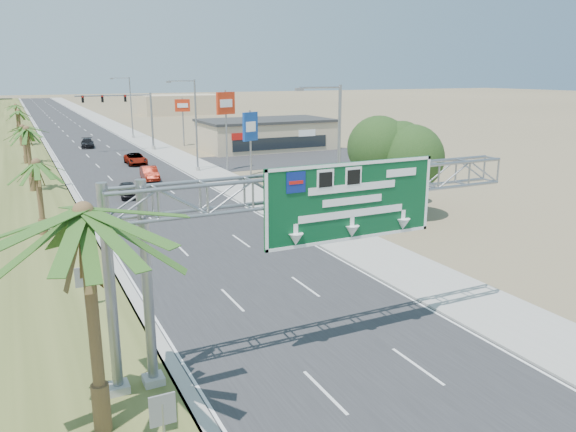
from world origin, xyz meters
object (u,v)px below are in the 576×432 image
(pole_sign_red_far, at_px, (183,109))
(car_mid_lane, at_px, (150,173))
(sign_gantry, at_px, (310,202))
(car_right_lane, at_px, (136,159))
(pole_sign_blue, at_px, (250,129))
(palm_near, at_px, (83,214))
(store_building, at_px, (266,135))
(signal_mast, at_px, (137,116))
(car_far, at_px, (87,143))
(pole_sign_red_near, at_px, (226,108))
(car_left_lane, at_px, (129,190))

(pole_sign_red_far, bearing_deg, car_mid_lane, -113.18)
(sign_gantry, bearing_deg, car_right_lane, 86.19)
(car_right_lane, xyz_separation_m, pole_sign_blue, (9.71, -12.61, 4.29))
(palm_near, distance_m, store_building, 66.04)
(signal_mast, relative_size, pole_sign_red_far, 1.45)
(car_far, xyz_separation_m, pole_sign_red_near, (11.48, -28.07, 6.32))
(sign_gantry, relative_size, store_building, 0.93)
(car_mid_lane, height_order, pole_sign_red_far, pole_sign_red_far)
(pole_sign_red_far, bearing_deg, signal_mast, -160.31)
(car_mid_lane, bearing_deg, pole_sign_blue, -5.80)
(store_building, xyz_separation_m, car_right_lane, (-19.73, -6.01, -1.33))
(signal_mast, height_order, store_building, signal_mast)
(store_building, bearing_deg, car_far, 150.40)
(pole_sign_blue, bearing_deg, pole_sign_red_near, 111.35)
(palm_near, relative_size, car_left_lane, 2.15)
(sign_gantry, xyz_separation_m, car_far, (0.17, 69.07, -5.41))
(car_right_lane, distance_m, car_far, 19.27)
(car_far, height_order, pole_sign_blue, pole_sign_blue)
(pole_sign_red_far, bearing_deg, car_right_lane, -124.76)
(car_mid_lane, distance_m, pole_sign_red_far, 28.07)
(signal_mast, height_order, pole_sign_red_near, pole_sign_red_near)
(signal_mast, xyz_separation_m, car_right_lane, (-2.90, -11.99, -4.18))
(pole_sign_blue, xyz_separation_m, pole_sign_red_far, (0.40, 27.18, 0.58))
(signal_mast, xyz_separation_m, pole_sign_blue, (6.81, -24.60, 0.11))
(sign_gantry, xyz_separation_m, signal_mast, (6.23, 62.05, -1.21))
(palm_near, bearing_deg, sign_gantry, 13.32)
(car_left_lane, xyz_separation_m, pole_sign_red_far, (14.38, 32.73, 4.88))
(car_left_lane, relative_size, car_right_lane, 0.81)
(car_far, bearing_deg, car_right_lane, -74.70)
(car_right_lane, distance_m, pole_sign_red_far, 18.39)
(palm_near, relative_size, pole_sign_blue, 1.21)
(car_right_lane, bearing_deg, signal_mast, 77.76)
(car_right_lane, bearing_deg, pole_sign_red_far, 56.60)
(pole_sign_red_near, bearing_deg, signal_mast, 104.44)
(car_left_lane, xyz_separation_m, car_right_lane, (4.27, 18.17, 0.01))
(palm_near, distance_m, signal_mast, 65.60)
(signal_mast, xyz_separation_m, car_left_lane, (-7.17, -30.15, -4.19))
(sign_gantry, relative_size, pole_sign_blue, 2.43)
(store_building, height_order, car_mid_lane, store_building)
(sign_gantry, relative_size, pole_sign_red_near, 1.89)
(car_mid_lane, relative_size, car_far, 0.95)
(palm_near, distance_m, pole_sign_red_far, 69.98)
(car_left_lane, bearing_deg, car_right_lane, 81.71)
(car_far, distance_m, pole_sign_red_far, 14.83)
(car_mid_lane, distance_m, car_far, 29.96)
(sign_gantry, height_order, car_mid_lane, sign_gantry)
(pole_sign_blue, height_order, pole_sign_red_far, pole_sign_red_far)
(pole_sign_red_near, bearing_deg, sign_gantry, -105.87)
(sign_gantry, xyz_separation_m, car_mid_lane, (2.56, 39.21, -5.36))
(signal_mast, relative_size, car_mid_lane, 2.43)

